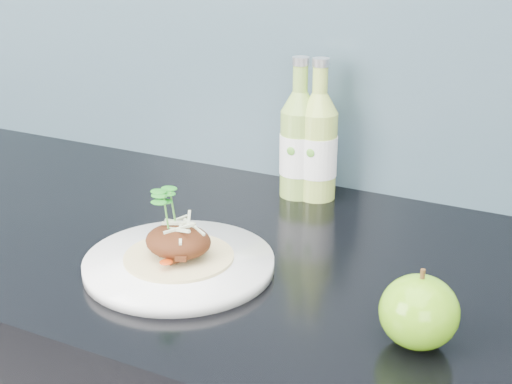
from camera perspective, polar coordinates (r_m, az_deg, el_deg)
dinner_plate at (r=0.92m, az=-6.17°, el=-5.72°), size 0.32×0.32×0.02m
pork_taco at (r=0.91m, az=-6.25°, el=-3.70°), size 0.14×0.14×0.10m
green_apple at (r=0.77m, az=12.92°, el=-9.33°), size 0.10×0.10×0.09m
cider_bottle_left at (r=1.13m, az=3.45°, el=3.80°), size 0.07×0.07×0.22m
cider_bottle_right at (r=1.13m, az=4.99°, el=3.64°), size 0.07×0.07×0.22m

